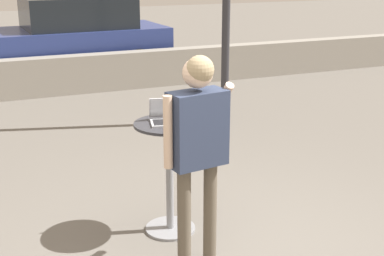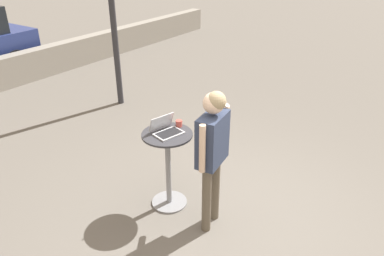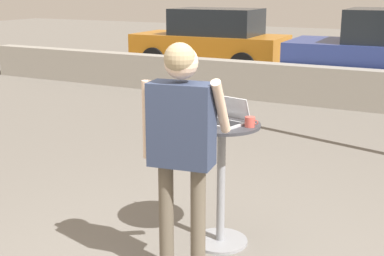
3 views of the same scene
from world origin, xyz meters
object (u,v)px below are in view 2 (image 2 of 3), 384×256
Objects in this scene: cafe_table at (168,162)px; standing_person at (212,144)px; laptop at (166,130)px; coffee_mug at (179,123)px.

cafe_table is 0.60× the size of standing_person.
laptop is 3.58× the size of coffee_mug.
cafe_table is at bearing -122.35° from laptop.
laptop reaches higher than coffee_mug.
standing_person is at bearing -90.96° from cafe_table.
coffee_mug is at bearing 0.49° from cafe_table.
cafe_table is 0.46m from laptop.
coffee_mug is (0.24, 0.00, 0.46)m from cafe_table.
coffee_mug is at bearing -4.12° from laptop.
coffee_mug is 0.71m from standing_person.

